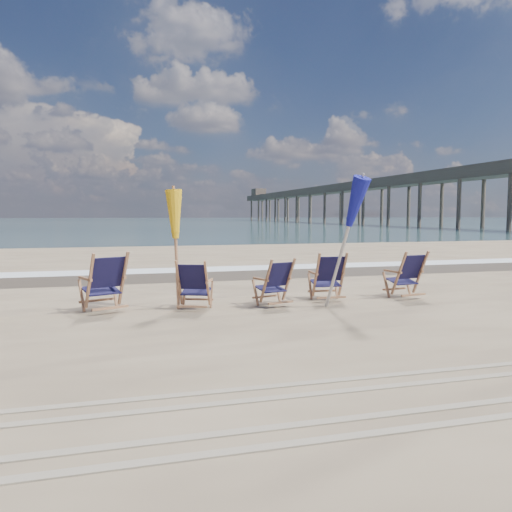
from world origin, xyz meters
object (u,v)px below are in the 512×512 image
Objects in this scene: beach_chair_4 at (421,274)px; umbrella_blue at (343,202)px; beach_chair_2 at (289,281)px; beach_chair_3 at (343,276)px; umbrella_yellow at (176,221)px; beach_chair_1 at (207,285)px; beach_chair_0 at (124,281)px; fishing_pier at (356,197)px.

beach_chair_4 is 2.62m from umbrella_blue.
beach_chair_2 is at bearing 136.82° from umbrella_blue.
umbrella_yellow is (-3.18, 0.04, 1.08)m from beach_chair_3.
umbrella_yellow reaches higher than beach_chair_3.
beach_chair_4 is at bearing -155.54° from beach_chair_1.
beach_chair_1 is at bearing 142.32° from beach_chair_0.
umbrella_blue is at bearing 119.99° from beach_chair_2.
beach_chair_2 is at bearing 11.95° from beach_chair_3.
umbrella_blue reaches higher than beach_chair_4.
umbrella_yellow reaches higher than beach_chair_0.
beach_chair_0 is 1.09× the size of beach_chair_4.
umbrella_yellow is at bearing 162.21° from umbrella_blue.
beach_chair_3 is (1.16, 0.16, 0.03)m from beach_chair_2.
fishing_pier reaches higher than beach_chair_4.
fishing_pier reaches higher than beach_chair_3.
umbrella_yellow is at bearing -22.40° from beach_chair_2.
umbrella_blue is (0.73, -0.69, 1.43)m from beach_chair_2.
beach_chair_1 is at bearing -34.00° from umbrella_yellow.
umbrella_blue is at bearing 12.27° from beach_chair_4.
beach_chair_3 is 3.36m from umbrella_yellow.
beach_chair_2 is at bearing -6.33° from beach_chair_4.
beach_chair_3 is (4.09, -0.09, -0.05)m from beach_chair_0.
beach_chair_0 reaches higher than beach_chair_1.
beach_chair_4 is at bearing -178.75° from beach_chair_3.
beach_chair_0 is 0.01× the size of fishing_pier.
beach_chair_0 is 4.01m from umbrella_blue.
beach_chair_1 is at bearing -5.12° from beach_chair_4.
umbrella_yellow is at bearing 154.41° from beach_chair_0.
umbrella_yellow is 0.86× the size of umbrella_blue.
beach_chair_4 is (2.81, 0.07, 0.04)m from beach_chair_2.
beach_chair_4 reaches higher than beach_chair_1.
beach_chair_2 is 0.93× the size of beach_chair_4.
umbrella_yellow is (-2.02, 0.20, 1.12)m from beach_chair_2.
beach_chair_2 is (1.54, 0.13, -0.00)m from beach_chair_1.
beach_chair_2 is at bearing 152.68° from beach_chair_0.
beach_chair_3 is at bearing -0.70° from umbrella_yellow.
beach_chair_4 is at bearing 155.76° from beach_chair_0.
umbrella_yellow is 0.01× the size of fishing_pier.
fishing_pier is at bearing -141.86° from beach_chair_0.
beach_chair_3 is 0.01× the size of fishing_pier.
umbrella_yellow is 82.10m from fishing_pier.
beach_chair_0 reaches higher than beach_chair_4.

